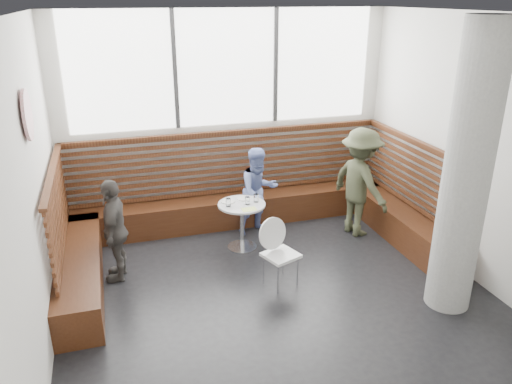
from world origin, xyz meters
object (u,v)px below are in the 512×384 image
object	(u,v)px
concrete_column	(467,174)
cafe_table	(242,216)
child_left	(115,230)
adult_man	(360,182)
cafe_chair	(279,247)
child_back	(259,191)

from	to	relation	value
concrete_column	cafe_table	world-z (taller)	concrete_column
concrete_column	cafe_table	size ratio (longest dim) A/B	4.70
concrete_column	child_left	bearing A→B (deg)	154.89
concrete_column	adult_man	size ratio (longest dim) A/B	1.97
cafe_chair	child_back	bearing A→B (deg)	62.04
concrete_column	child_left	distance (m)	4.13
cafe_chair	child_left	bearing A→B (deg)	138.70
concrete_column	adult_man	distance (m)	2.13
cafe_chair	child_left	world-z (taller)	child_left
cafe_table	child_left	xyz separation A→B (m)	(-1.71, -0.31, 0.17)
concrete_column	child_left	size ratio (longest dim) A/B	2.42
concrete_column	cafe_table	distance (m)	3.00
concrete_column	cafe_chair	bearing A→B (deg)	150.31
concrete_column	child_left	world-z (taller)	concrete_column
child_left	concrete_column	bearing A→B (deg)	76.15
cafe_chair	child_back	size ratio (longest dim) A/B	0.64
cafe_table	adult_man	xyz separation A→B (m)	(1.79, -0.03, 0.32)
cafe_chair	child_back	xyz separation A→B (m)	(0.19, 1.45, 0.17)
cafe_table	child_left	bearing A→B (deg)	-169.86
cafe_table	cafe_chair	distance (m)	1.04
cafe_chair	child_back	world-z (taller)	child_back
cafe_chair	adult_man	bearing A→B (deg)	11.07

